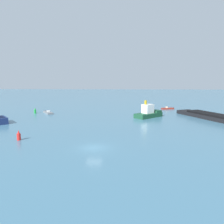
{
  "coord_description": "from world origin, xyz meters",
  "views": [
    {
      "loc": [
        4.71,
        -34.86,
        11.26
      ],
      "look_at": [
        1.36,
        31.55,
        1.2
      ],
      "focal_mm": 35.58,
      "sensor_mm": 36.0,
      "label": 1
    }
  ],
  "objects_px": {
    "tugboat": "(149,113)",
    "channel_buoy_green": "(35,111)",
    "small_motorboat": "(48,113)",
    "channel_buoy_red": "(19,136)",
    "fishing_skiff": "(167,108)"
  },
  "relations": [
    {
      "from": "tugboat",
      "to": "channel_buoy_green",
      "type": "xyz_separation_m",
      "value": [
        -36.2,
        5.33,
        -0.48
      ]
    },
    {
      "from": "small_motorboat",
      "to": "channel_buoy_green",
      "type": "xyz_separation_m",
      "value": [
        -4.22,
        -0.15,
        0.53
      ]
    },
    {
      "from": "small_motorboat",
      "to": "channel_buoy_red",
      "type": "xyz_separation_m",
      "value": [
        5.3,
        -31.53,
        0.53
      ]
    },
    {
      "from": "small_motorboat",
      "to": "fishing_skiff",
      "type": "distance_m",
      "value": 42.7
    },
    {
      "from": "tugboat",
      "to": "channel_buoy_red",
      "type": "distance_m",
      "value": 37.29
    },
    {
      "from": "fishing_skiff",
      "to": "tugboat",
      "type": "bearing_deg",
      "value": -116.9
    },
    {
      "from": "fishing_skiff",
      "to": "small_motorboat",
      "type": "bearing_deg",
      "value": -163.44
    },
    {
      "from": "fishing_skiff",
      "to": "channel_buoy_green",
      "type": "bearing_deg",
      "value": -164.74
    },
    {
      "from": "tugboat",
      "to": "fishing_skiff",
      "type": "relative_size",
      "value": 1.81
    },
    {
      "from": "small_motorboat",
      "to": "fishing_skiff",
      "type": "bearing_deg",
      "value": 16.56
    },
    {
      "from": "fishing_skiff",
      "to": "channel_buoy_red",
      "type": "relative_size",
      "value": 2.57
    },
    {
      "from": "fishing_skiff",
      "to": "channel_buoy_red",
      "type": "bearing_deg",
      "value": -129.19
    },
    {
      "from": "tugboat",
      "to": "channel_buoy_green",
      "type": "bearing_deg",
      "value": 171.62
    },
    {
      "from": "small_motorboat",
      "to": "channel_buoy_green",
      "type": "bearing_deg",
      "value": -177.96
    },
    {
      "from": "small_motorboat",
      "to": "channel_buoy_red",
      "type": "relative_size",
      "value": 3.04
    }
  ]
}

